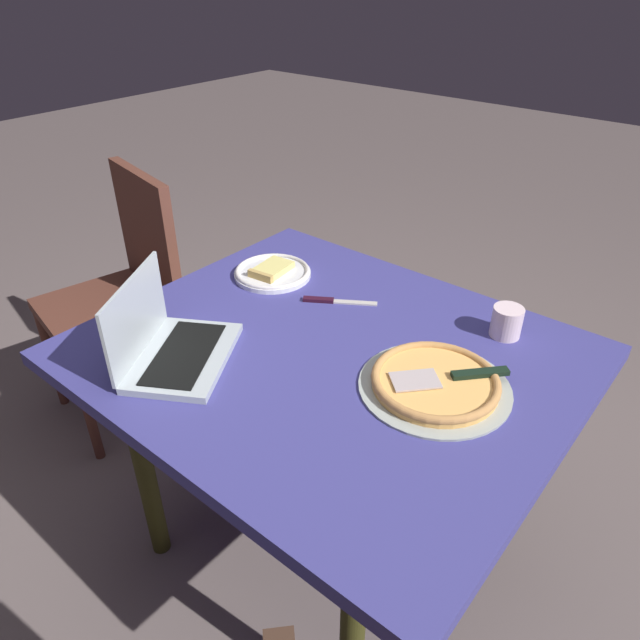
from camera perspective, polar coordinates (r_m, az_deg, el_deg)
ground_plane at (r=1.95m, az=0.63°, el=-20.11°), size 12.00×12.00×0.00m
dining_table at (r=1.49m, az=0.77°, el=-5.12°), size 1.16×0.99×0.71m
laptop at (r=1.44m, az=-14.55°, el=-2.24°), size 0.34×0.37×0.21m
pizza_plate at (r=1.78m, az=-4.69°, el=4.69°), size 0.23×0.23×0.04m
pizza_tray at (r=1.35m, az=11.21°, el=-5.96°), size 0.35×0.35×0.04m
table_knife at (r=1.64m, az=1.20°, el=1.88°), size 0.19×0.13×0.01m
drink_cup at (r=1.56m, az=17.78°, el=-0.14°), size 0.08×0.08×0.08m
chair_near at (r=2.21m, az=-18.53°, el=3.24°), size 0.50×0.50×0.92m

